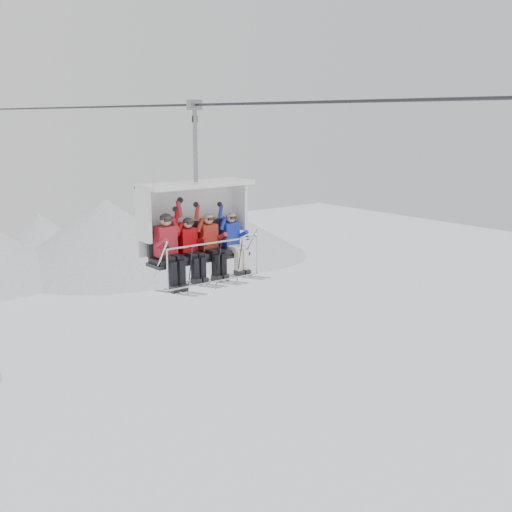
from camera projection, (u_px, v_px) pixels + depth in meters
haul_cable at (256, 103)px, 12.37m from camera, size 0.06×50.00×0.06m
chairlift_carrier at (194, 220)px, 14.69m from camera, size 2.64×1.17×3.98m
skier_far_left at (168, 247)px, 14.03m from camera, size 0.45×1.69×1.77m
skier_center_left at (191, 247)px, 14.37m from camera, size 0.39×1.69×1.55m
skier_center_right at (211, 243)px, 14.72m from camera, size 0.41×1.69×1.61m
skier_far_right at (233, 241)px, 15.10m from camera, size 0.39×1.69×1.55m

